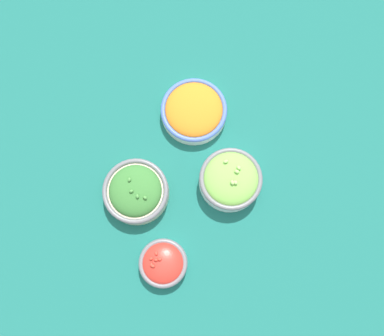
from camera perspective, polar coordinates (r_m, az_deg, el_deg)
ground_plane at (r=1.06m, az=0.00°, el=-0.31°), size 3.00×3.00×0.00m
bowl_cherry_tomatoes at (r=1.02m, az=-3.86°, el=-12.54°), size 0.11×0.11×0.06m
bowl_carrots at (r=1.08m, az=0.25°, el=7.65°), size 0.17×0.17×0.05m
bowl_lettuce at (r=1.03m, az=5.15°, el=-1.56°), size 0.15×0.15×0.08m
bowl_broccoli at (r=1.03m, az=-7.50°, el=-3.12°), size 0.16×0.16×0.07m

